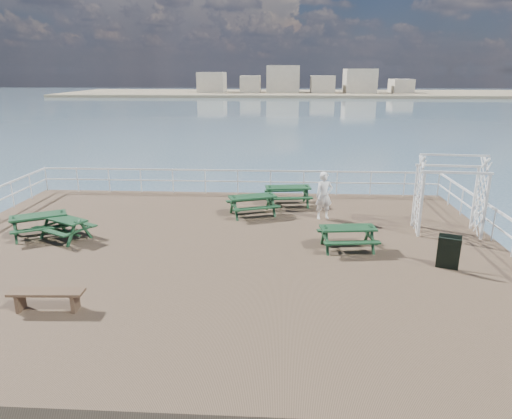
% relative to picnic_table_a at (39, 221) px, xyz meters
% --- Properties ---
extents(ground, '(18.00, 14.00, 0.30)m').
position_rel_picnic_table_a_xyz_m(ground, '(6.09, -0.94, -0.69)').
color(ground, brown).
rests_on(ground, ground).
extents(sea_backdrop, '(300.00, 300.00, 9.20)m').
position_rel_picnic_table_a_xyz_m(sea_backdrop, '(18.63, 133.13, -1.05)').
color(sea_backdrop, '#465E76').
rests_on(sea_backdrop, ground).
extents(railing, '(17.77, 13.76, 1.10)m').
position_rel_picnic_table_a_xyz_m(railing, '(6.02, 1.63, 0.33)').
color(railing, white).
rests_on(railing, ground).
extents(picnic_table_a, '(2.19, 2.06, 0.84)m').
position_rel_picnic_table_a_xyz_m(picnic_table_a, '(0.00, 0.00, 0.00)').
color(picnic_table_a, '#14391D').
rests_on(picnic_table_a, ground).
extents(picnic_table_b, '(2.16, 1.95, 0.86)m').
position_rel_picnic_table_a_xyz_m(picnic_table_b, '(6.96, 2.73, 0.01)').
color(picnic_table_b, '#14391D').
rests_on(picnic_table_b, ground).
extents(picnic_table_c, '(1.98, 1.68, 0.89)m').
position_rel_picnic_table_a_xyz_m(picnic_table_c, '(8.32, 4.17, 0.03)').
color(picnic_table_c, '#14391D').
rests_on(picnic_table_c, ground).
extents(picnic_table_d, '(2.06, 1.94, 0.80)m').
position_rel_picnic_table_a_xyz_m(picnic_table_d, '(0.95, -0.18, -0.03)').
color(picnic_table_d, '#14391D').
rests_on(picnic_table_d, ground).
extents(picnic_table_e, '(1.83, 1.54, 0.82)m').
position_rel_picnic_table_a_xyz_m(picnic_table_e, '(10.11, -0.59, -0.02)').
color(picnic_table_e, '#14391D').
rests_on(picnic_table_e, ground).
extents(flat_bench_far, '(1.72, 0.48, 0.49)m').
position_rel_picnic_table_a_xyz_m(flat_bench_far, '(2.69, -4.81, -0.17)').
color(flat_bench_far, brown).
rests_on(flat_bench_far, ground).
extents(trellis_arbor, '(2.27, 1.34, 2.70)m').
position_rel_picnic_table_a_xyz_m(trellis_arbor, '(13.69, 1.15, 0.66)').
color(trellis_arbor, white).
rests_on(trellis_arbor, ground).
extents(sandwich_board, '(0.72, 0.63, 0.98)m').
position_rel_picnic_table_a_xyz_m(sandwich_board, '(12.71, -1.92, -0.06)').
color(sandwich_board, black).
rests_on(sandwich_board, ground).
extents(person, '(0.74, 0.58, 1.78)m').
position_rel_picnic_table_a_xyz_m(person, '(9.63, 2.43, 0.35)').
color(person, white).
rests_on(person, ground).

